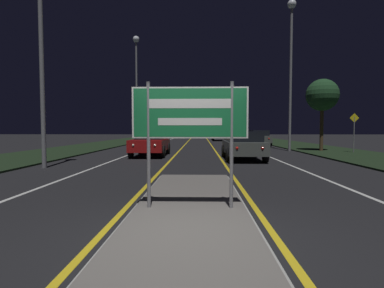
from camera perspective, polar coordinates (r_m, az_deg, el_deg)
ground_plane at (r=4.65m, az=-0.97°, el=-17.46°), size 160.00×160.00×0.00m
median_island at (r=5.91m, az=-0.39°, el=-12.54°), size 2.26×8.32×0.10m
verge_left at (r=26.25m, az=-20.16°, el=-0.69°), size 5.00×100.00×0.08m
verge_right at (r=26.12m, az=22.39°, el=-0.75°), size 5.00×100.00×0.08m
centre_line_yellow_left at (r=29.43m, az=-1.43°, el=-0.21°), size 0.12×70.00×0.01m
centre_line_yellow_right at (r=29.42m, az=3.70°, el=-0.21°), size 0.12×70.00×0.01m
lane_line_white_left at (r=29.72m, az=-6.99°, el=-0.20°), size 0.12×70.00×0.01m
lane_line_white_right at (r=29.67m, az=9.27°, el=-0.22°), size 0.12×70.00×0.01m
edge_line_white_left at (r=30.31m, az=-12.61°, el=-0.18°), size 0.10×70.00×0.01m
edge_line_white_right at (r=30.22m, az=14.92°, el=-0.22°), size 0.10×70.00×0.01m
highway_sign at (r=5.70m, az=-0.40°, el=4.92°), size 2.20×0.07×2.41m
streetlight_left_near at (r=14.49m, az=-26.91°, el=21.61°), size 0.62×0.62×9.06m
streetlight_left_far at (r=31.14m, az=-10.55°, el=13.64°), size 0.63×0.63×10.79m
streetlight_right_near at (r=23.39m, az=18.35°, el=16.84°), size 0.62×0.62×10.70m
car_receding_0 at (r=15.85m, az=9.72°, el=-0.12°), size 2.00×4.36×1.48m
car_receding_1 at (r=29.05m, az=12.57°, el=1.21°), size 1.86×4.07×1.47m
car_receding_2 at (r=40.66m, az=5.23°, el=1.75°), size 1.99×4.80×1.44m
car_approaching_0 at (r=18.04m, az=-7.84°, el=0.30°), size 2.00×4.36×1.50m
warning_sign at (r=22.10m, az=28.49°, el=2.54°), size 0.60×0.06×2.53m
roadside_palm_right at (r=22.98m, az=23.57°, el=8.46°), size 2.22×2.22×5.00m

